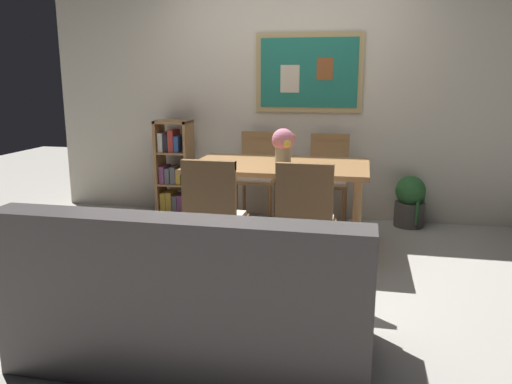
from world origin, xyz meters
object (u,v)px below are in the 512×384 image
object	(u,v)px
dining_table	(279,175)
dining_chair_near_right	(305,215)
flower_vase	(283,144)
leather_couch	(193,303)
dining_chair_far_left	(258,169)
potted_ivy	(410,201)
bookshelf	(175,173)
dining_chair_far_right	(328,172)
dining_chair_near_left	(213,210)

from	to	relation	value
dining_table	dining_chair_near_right	size ratio (longest dim) A/B	1.63
flower_vase	leather_couch	bearing A→B (deg)	-95.41
dining_table	dining_chair_far_left	bearing A→B (deg)	113.28
dining_table	dining_chair_near_right	bearing A→B (deg)	-68.91
dining_table	flower_vase	world-z (taller)	flower_vase
leather_couch	potted_ivy	world-z (taller)	leather_couch
dining_chair_near_right	dining_chair_far_left	xyz separation A→B (m)	(-0.68, 1.66, 0.00)
dining_table	bookshelf	bearing A→B (deg)	145.27
bookshelf	dining_chair_near_right	bearing A→B (deg)	-47.01
flower_vase	dining_chair_far_left	bearing A→B (deg)	114.87
dining_table	dining_chair_far_left	distance (m)	0.91
dining_chair_far_left	leather_couch	bearing A→B (deg)	-85.42
dining_chair_far_right	dining_table	bearing A→B (deg)	-113.91
dining_chair_far_right	bookshelf	xyz separation A→B (m)	(-1.64, 0.08, -0.08)
dining_chair_near_right	flower_vase	xyz separation A→B (m)	(-0.29, 0.82, 0.38)
leather_couch	bookshelf	distance (m)	2.97
dining_chair_near_left	dining_chair_far_right	bearing A→B (deg)	67.38
dining_chair_near_left	potted_ivy	xyz separation A→B (m)	(1.49, 1.77, -0.28)
bookshelf	flower_vase	bearing A→B (deg)	-34.35
dining_chair_far_right	flower_vase	xyz separation A→B (m)	(-0.33, -0.82, 0.38)
dining_chair_near_right	leather_couch	xyz separation A→B (m)	(-0.46, -1.02, -0.23)
dining_table	leather_couch	distance (m)	1.89
potted_ivy	bookshelf	bearing A→B (deg)	-179.03
dining_chair_near_right	leather_couch	size ratio (longest dim) A/B	0.51
bookshelf	flower_vase	size ratio (longest dim) A/B	3.42
flower_vase	potted_ivy	bearing A→B (deg)	39.69
dining_chair_far_right	bookshelf	distance (m)	1.64
dining_table	dining_chair_far_left	world-z (taller)	dining_chair_far_left
dining_chair_near_right	flower_vase	size ratio (longest dim) A/B	3.06
dining_table	bookshelf	world-z (taller)	bookshelf
dining_chair_far_left	dining_chair_far_right	bearing A→B (deg)	-1.88
dining_chair_far_right	dining_chair_far_left	size ratio (longest dim) A/B	1.00
dining_chair_near_left	dining_chair_far_left	distance (m)	1.68
dining_chair_near_right	dining_chair_far_left	bearing A→B (deg)	112.19
dining_chair_far_right	dining_chair_far_left	world-z (taller)	same
dining_chair_near_left	dining_chair_far_left	world-z (taller)	same
dining_chair_far_right	potted_ivy	size ratio (longest dim) A/B	1.79
dining_chair_far_left	potted_ivy	world-z (taller)	dining_chair_far_left
dining_chair_far_right	flower_vase	bearing A→B (deg)	-111.77
dining_table	flower_vase	bearing A→B (deg)	-16.12
dining_chair_far_left	bookshelf	world-z (taller)	bookshelf
dining_table	bookshelf	size ratio (longest dim) A/B	1.46
dining_chair_far_left	leather_couch	world-z (taller)	dining_chair_far_left
bookshelf	potted_ivy	bearing A→B (deg)	0.97
dining_chair_near_right	leather_couch	bearing A→B (deg)	-114.29
dining_chair_far_right	potted_ivy	world-z (taller)	dining_chair_far_right
dining_table	leather_couch	size ratio (longest dim) A/B	0.82
leather_couch	bookshelf	world-z (taller)	bookshelf
dining_chair_near_right	potted_ivy	xyz separation A→B (m)	(0.84, 1.76, -0.28)
leather_couch	flower_vase	size ratio (longest dim) A/B	6.05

